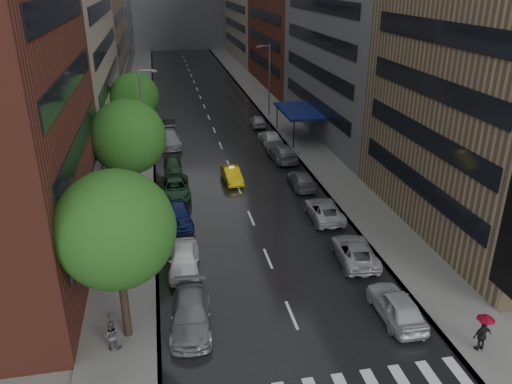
# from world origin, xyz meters

# --- Properties ---
(ground) EXTENTS (220.00, 220.00, 0.00)m
(ground) POSITION_xyz_m (0.00, 0.00, 0.00)
(ground) COLOR gray
(ground) RESTS_ON ground
(road) EXTENTS (14.00, 140.00, 0.01)m
(road) POSITION_xyz_m (0.00, 50.00, 0.01)
(road) COLOR black
(road) RESTS_ON ground
(sidewalk_left) EXTENTS (4.00, 140.00, 0.15)m
(sidewalk_left) POSITION_xyz_m (-9.00, 50.00, 0.07)
(sidewalk_left) COLOR gray
(sidewalk_left) RESTS_ON ground
(sidewalk_right) EXTENTS (4.00, 140.00, 0.15)m
(sidewalk_right) POSITION_xyz_m (9.00, 50.00, 0.07)
(sidewalk_right) COLOR gray
(sidewalk_right) RESTS_ON ground
(tree_near) EXTENTS (5.63, 5.63, 8.97)m
(tree_near) POSITION_xyz_m (-8.60, 3.90, 6.14)
(tree_near) COLOR #382619
(tree_near) RESTS_ON ground
(tree_mid) EXTENTS (5.53, 5.53, 8.82)m
(tree_mid) POSITION_xyz_m (-8.60, 18.87, 6.03)
(tree_mid) COLOR #382619
(tree_mid) RESTS_ON ground
(tree_far) EXTENTS (5.02, 5.02, 7.99)m
(tree_far) POSITION_xyz_m (-8.60, 34.77, 5.47)
(tree_far) COLOR #382619
(tree_far) RESTS_ON ground
(taxi) EXTENTS (1.63, 4.04, 1.31)m
(taxi) POSITION_xyz_m (-0.34, 23.55, 0.65)
(taxi) COLOR yellow
(taxi) RESTS_ON ground
(parked_cars_left) EXTENTS (2.58, 40.75, 1.60)m
(parked_cars_left) POSITION_xyz_m (-5.40, 21.32, 0.75)
(parked_cars_left) COLOR slate
(parked_cars_left) RESTS_ON ground
(parked_cars_right) EXTENTS (2.74, 42.23, 1.57)m
(parked_cars_right) POSITION_xyz_m (5.40, 20.73, 0.72)
(parked_cars_right) COLOR silver
(parked_cars_right) RESTS_ON ground
(ped_black_umbrella) EXTENTS (0.96, 0.98, 2.09)m
(ped_black_umbrella) POSITION_xyz_m (-9.29, 2.95, 1.39)
(ped_black_umbrella) COLOR #4E4D52
(ped_black_umbrella) RESTS_ON sidewalk_left
(ped_red_umbrella) EXTENTS (1.00, 0.82, 2.01)m
(ped_red_umbrella) POSITION_xyz_m (8.25, -0.54, 1.33)
(ped_red_umbrella) COLOR black
(ped_red_umbrella) RESTS_ON sidewalk_right
(street_lamp_left) EXTENTS (1.74, 0.22, 9.00)m
(street_lamp_left) POSITION_xyz_m (-7.72, 30.00, 4.89)
(street_lamp_left) COLOR gray
(street_lamp_left) RESTS_ON sidewalk_left
(street_lamp_right) EXTENTS (1.74, 0.22, 9.00)m
(street_lamp_right) POSITION_xyz_m (7.72, 45.00, 4.89)
(street_lamp_right) COLOR gray
(street_lamp_right) RESTS_ON sidewalk_right
(awning) EXTENTS (4.00, 8.00, 3.12)m
(awning) POSITION_xyz_m (8.98, 35.00, 3.13)
(awning) COLOR navy
(awning) RESTS_ON sidewalk_right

